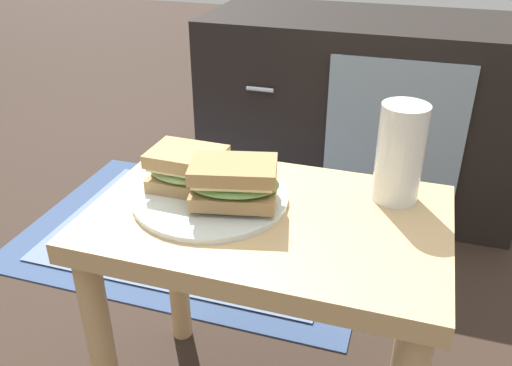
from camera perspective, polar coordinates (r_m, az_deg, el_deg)
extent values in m
cube|color=tan|center=(0.86, 1.26, -4.13)|extent=(0.56, 0.36, 0.04)
cylinder|color=tan|center=(1.00, -15.77, -17.22)|extent=(0.04, 0.04, 0.43)
cylinder|color=tan|center=(1.18, -8.37, -7.92)|extent=(0.04, 0.04, 0.43)
cylinder|color=tan|center=(1.09, 16.10, -12.34)|extent=(0.04, 0.04, 0.43)
cube|color=black|center=(1.77, 10.94, 7.54)|extent=(0.96, 0.44, 0.58)
cube|color=#8C9EA8|center=(1.55, 14.21, 4.53)|extent=(0.37, 0.01, 0.44)
cylinder|color=silver|center=(1.57, 0.43, 9.83)|extent=(0.08, 0.01, 0.01)
cylinder|color=silver|center=(1.65, 0.40, 2.57)|extent=(0.08, 0.01, 0.01)
cube|color=#384C72|center=(1.64, -6.06, -5.03)|extent=(1.01, 0.70, 0.01)
cube|color=slate|center=(1.64, -6.07, -4.90)|extent=(0.83, 0.58, 0.00)
cylinder|color=silver|center=(0.89, -4.77, -1.57)|extent=(0.25, 0.25, 0.01)
cube|color=tan|center=(0.91, -7.14, 0.26)|extent=(0.12, 0.09, 0.02)
ellipsoid|color=#8CB260|center=(0.90, -7.21, 1.33)|extent=(0.13, 0.10, 0.02)
cube|color=beige|center=(0.90, -7.25, 1.95)|extent=(0.11, 0.08, 0.01)
cube|color=tan|center=(0.89, -7.30, 2.76)|extent=(0.12, 0.09, 0.02)
cube|color=#9E7A4C|center=(0.85, -2.34, -1.21)|extent=(0.15, 0.11, 0.02)
ellipsoid|color=#729E4C|center=(0.84, -2.36, -0.08)|extent=(0.16, 0.12, 0.02)
cube|color=beige|center=(0.83, -2.38, 0.58)|extent=(0.14, 0.11, 0.01)
cube|color=#9E7A4C|center=(0.83, -2.40, 1.44)|extent=(0.15, 0.11, 0.02)
cylinder|color=silver|center=(0.89, 14.90, 3.01)|extent=(0.07, 0.07, 0.16)
cylinder|color=#C67219|center=(0.89, 14.79, 2.22)|extent=(0.07, 0.07, 0.13)
cylinder|color=white|center=(0.86, 15.36, 6.36)|extent=(0.07, 0.07, 0.01)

